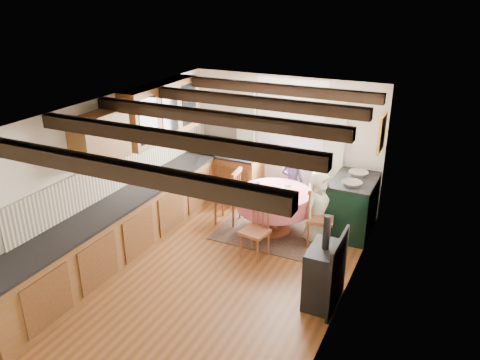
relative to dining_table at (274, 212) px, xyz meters
The scene contains 40 objects.
floor 1.56m from the dining_table, 101.61° to the right, with size 3.60×5.50×0.00m, color brown.
ceiling 2.53m from the dining_table, 101.61° to the right, with size 3.60×5.50×0.00m, color white.
wall_back 1.54m from the dining_table, 103.52° to the left, with size 3.60×0.00×2.40m, color silver.
wall_front 4.32m from the dining_table, 94.12° to the right, with size 3.60×0.00×2.40m, color silver.
wall_left 2.71m from the dining_table, 144.83° to the right, with size 0.00×5.50×2.40m, color silver.
wall_right 2.26m from the dining_table, 44.77° to the right, with size 0.00×5.50×2.40m, color silver.
beam_a 4.00m from the dining_table, 95.00° to the right, with size 3.60×0.16×0.16m, color black.
beam_b 3.17m from the dining_table, 96.99° to the right, with size 3.60×0.16×0.16m, color black.
beam_c 2.46m from the dining_table, 101.61° to the right, with size 3.60×0.16×0.16m, color black.
beam_d 2.02m from the dining_table, 122.23° to the right, with size 3.60×0.16×0.16m, color black.
beam_e 2.03m from the dining_table, 120.52° to the left, with size 3.60×0.16×0.16m, color black.
splash_left 2.54m from the dining_table, 150.42° to the right, with size 0.02×4.50×0.55m, color beige.
splash_back 1.99m from the dining_table, 136.30° to the left, with size 1.40×0.02×0.55m, color beige.
base_cabinet_left 2.34m from the dining_table, 140.58° to the right, with size 0.60×5.30×0.88m, color brown.
base_cabinet_back 1.67m from the dining_table, 144.49° to the left, with size 1.30×0.60×0.88m, color brown.
worktop_left 2.38m from the dining_table, 140.27° to the right, with size 0.64×5.30×0.04m, color black.
worktop_back 1.74m from the dining_table, 145.05° to the left, with size 1.30×0.64×0.04m, color black.
wall_cabinet_glass 2.51m from the dining_table, behind, with size 0.34×1.80×0.90m, color brown.
wall_cabinet_solid 3.04m from the dining_table, 137.33° to the right, with size 0.34×0.90×0.70m, color brown.
window_frame 1.77m from the dining_table, 99.29° to the left, with size 1.34×0.03×1.54m, color white.
window_pane 1.77m from the dining_table, 99.25° to the left, with size 1.20×0.01×1.40m, color white.
curtain_left 1.73m from the dining_table, 132.11° to the left, with size 0.35×0.10×2.10m, color beige.
curtain_right 1.52m from the dining_table, 61.05° to the left, with size 0.35×0.10×2.10m, color beige.
curtain_rod 2.18m from the dining_table, 99.95° to the left, with size 0.03×0.03×2.00m, color black.
wall_picture 2.14m from the dining_table, 29.14° to the left, with size 0.04×0.50×0.60m, color gold.
wall_plate 1.96m from the dining_table, 58.93° to the left, with size 0.30×0.30×0.02m, color silver.
rug 0.36m from the dining_table, behind, with size 1.81×1.41×0.01m, color black.
dining_table is the anchor object (origin of this frame).
chair_near 0.84m from the dining_table, 88.95° to the right, with size 0.38×0.40×0.90m, color brown, non-canonical shape.
chair_left 0.88m from the dining_table, behind, with size 0.43×0.45×0.99m, color brown, non-canonical shape.
chair_right 0.82m from the dining_table, ahead, with size 0.43×0.45×1.01m, color brown, non-canonical shape.
aga_range 1.31m from the dining_table, 26.35° to the left, with size 0.68×1.05×0.97m, color black, non-canonical shape.
cast_iron_stove 2.00m from the dining_table, 49.88° to the right, with size 0.38×0.63×1.27m, color black, non-canonical shape.
child_far 0.84m from the dining_table, 88.39° to the left, with size 0.43×0.28×1.19m, color #3C3861.
child_right 0.76m from the dining_table, ahead, with size 0.59×0.38×1.20m, color #E5EECE.
bowl_a 0.46m from the dining_table, 46.88° to the left, with size 0.19×0.19×0.05m, color silver.
bowl_b 0.42m from the dining_table, 130.26° to the right, with size 0.19×0.19×0.06m, color silver.
cup 0.52m from the dining_table, behind, with size 0.11×0.11×0.10m, color silver.
canister_tall 2.09m from the dining_table, 150.48° to the left, with size 0.14×0.14×0.23m, color #262628.
canister_wide 1.88m from the dining_table, 143.13° to the left, with size 0.16×0.16×0.18m, color #262628.
Camera 1 is at (2.82, -5.13, 3.86)m, focal length 35.33 mm.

